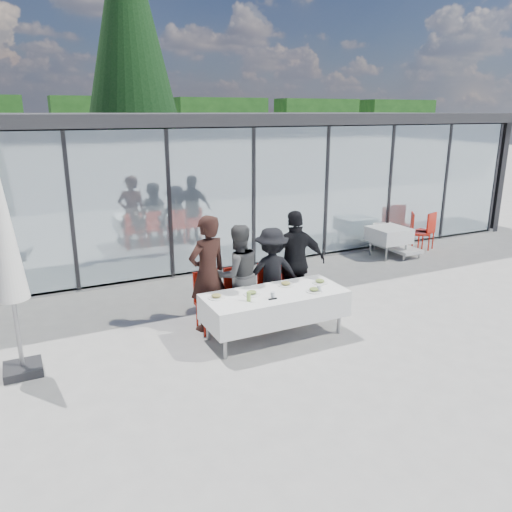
{
  "coord_description": "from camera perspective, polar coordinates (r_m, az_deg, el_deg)",
  "views": [
    {
      "loc": [
        -3.78,
        -6.0,
        3.49
      ],
      "look_at": [
        -0.27,
        1.2,
        1.16
      ],
      "focal_mm": 35.0,
      "sensor_mm": 36.0,
      "label": 1
    }
  ],
  "objects": [
    {
      "name": "plate_b",
      "position": [
        7.76,
        -0.49,
        -4.27
      ],
      "size": [
        0.26,
        0.26,
        0.07
      ],
      "color": "white",
      "rests_on": "dining_table"
    },
    {
      "name": "plate_c",
      "position": [
        8.17,
        3.41,
        -3.21
      ],
      "size": [
        0.26,
        0.26,
        0.07
      ],
      "color": "white",
      "rests_on": "dining_table"
    },
    {
      "name": "plate_a",
      "position": [
        7.65,
        -4.55,
        -4.63
      ],
      "size": [
        0.26,
        0.26,
        0.07
      ],
      "color": "white",
      "rests_on": "dining_table"
    },
    {
      "name": "diner_chair_d",
      "position": [
        8.92,
        4.52,
        -3.17
      ],
      "size": [
        0.44,
        0.44,
        0.97
      ],
      "color": "red",
      "rests_on": "ground"
    },
    {
      "name": "folded_eyeglasses",
      "position": [
        7.58,
        1.92,
        -4.92
      ],
      "size": [
        0.14,
        0.03,
        0.01
      ],
      "primitive_type": "cube",
      "color": "black",
      "rests_on": "dining_table"
    },
    {
      "name": "conifer_tree",
      "position": [
        19.64,
        -14.3,
        23.06
      ],
      "size": [
        4.0,
        4.0,
        10.5
      ],
      "color": "#382316",
      "rests_on": "ground"
    },
    {
      "name": "plate_extra",
      "position": [
        7.94,
        6.65,
        -3.89
      ],
      "size": [
        0.26,
        0.26,
        0.07
      ],
      "color": "white",
      "rests_on": "dining_table"
    },
    {
      "name": "diner_b",
      "position": [
        8.35,
        -2.08,
        -2.17
      ],
      "size": [
        0.86,
        0.86,
        1.72
      ],
      "primitive_type": "imported",
      "rotation": [
        0.0,
        0.0,
        3.11
      ],
      "color": "#4B4B4B",
      "rests_on": "ground"
    },
    {
      "name": "diner_d",
      "position": [
        8.81,
        4.53,
        -0.74
      ],
      "size": [
        1.3,
        1.3,
        1.86
      ],
      "primitive_type": "imported",
      "rotation": [
        0.0,
        0.0,
        2.92
      ],
      "color": "black",
      "rests_on": "ground"
    },
    {
      "name": "diner_a",
      "position": [
        8.12,
        -5.54,
        -1.99
      ],
      "size": [
        0.87,
        0.87,
        1.92
      ],
      "primitive_type": "imported",
      "rotation": [
        0.0,
        0.0,
        3.42
      ],
      "color": "#311A15",
      "rests_on": "ground"
    },
    {
      "name": "spare_chair_b",
      "position": [
        13.78,
        18.95,
        2.96
      ],
      "size": [
        0.56,
        0.56,
        0.97
      ],
      "color": "red",
      "rests_on": "ground"
    },
    {
      "name": "spare_chair_a",
      "position": [
        13.58,
        17.82,
        2.88
      ],
      "size": [
        0.62,
        0.62,
        0.97
      ],
      "color": "red",
      "rests_on": "ground"
    },
    {
      "name": "treeline",
      "position": [
        34.07,
        -23.53,
        12.75
      ],
      "size": [
        62.5,
        2.0,
        4.4
      ],
      "color": "#153C13",
      "rests_on": "ground"
    },
    {
      "name": "ground",
      "position": [
        7.9,
        5.69,
        -10.08
      ],
      "size": [
        90.0,
        90.0,
        0.0
      ],
      "primitive_type": "plane",
      "color": "#9D9A95",
      "rests_on": "ground"
    },
    {
      "name": "dining_table",
      "position": [
        7.93,
        2.15,
        -5.65
      ],
      "size": [
        2.26,
        0.96,
        0.75
      ],
      "color": "white",
      "rests_on": "ground"
    },
    {
      "name": "lounger",
      "position": [
        13.22,
        15.32,
        1.48
      ],
      "size": [
        0.62,
        1.34,
        0.72
      ],
      "color": "silver",
      "rests_on": "ground"
    },
    {
      "name": "diner_c",
      "position": [
        8.63,
        1.78,
        -1.96
      ],
      "size": [
        1.26,
        1.26,
        1.6
      ],
      "primitive_type": "imported",
      "rotation": [
        0.0,
        0.0,
        2.89
      ],
      "color": "black",
      "rests_on": "ground"
    },
    {
      "name": "diner_chair_c",
      "position": [
        8.7,
        1.81,
        -3.63
      ],
      "size": [
        0.44,
        0.44,
        0.97
      ],
      "color": "red",
      "rests_on": "ground"
    },
    {
      "name": "diner_chair_b",
      "position": [
        8.44,
        -2.01,
        -4.27
      ],
      "size": [
        0.44,
        0.44,
        0.97
      ],
      "color": "red",
      "rests_on": "ground"
    },
    {
      "name": "drinking_glasses",
      "position": [
        7.77,
        4.64,
        -4.09
      ],
      "size": [
        0.86,
        0.13,
        0.1
      ],
      "color": "silver",
      "rests_on": "dining_table"
    },
    {
      "name": "spare_table_right",
      "position": [
        12.74,
        14.94,
        2.34
      ],
      "size": [
        0.86,
        0.86,
        0.74
      ],
      "color": "white",
      "rests_on": "ground"
    },
    {
      "name": "juice_bottle",
      "position": [
        7.48,
        -0.84,
        -4.65
      ],
      "size": [
        0.06,
        0.06,
        0.15
      ],
      "primitive_type": "cylinder",
      "color": "#96C150",
      "rests_on": "dining_table"
    },
    {
      "name": "plate_d",
      "position": [
        8.34,
        7.31,
        -2.92
      ],
      "size": [
        0.26,
        0.26,
        0.07
      ],
      "color": "white",
      "rests_on": "dining_table"
    },
    {
      "name": "diner_chair_a",
      "position": [
        8.25,
        -5.42,
        -4.82
      ],
      "size": [
        0.44,
        0.44,
        0.97
      ],
      "color": "red",
      "rests_on": "ground"
    },
    {
      "name": "pavilion",
      "position": [
        15.36,
        -3.79,
        11.17
      ],
      "size": [
        14.8,
        8.8,
        3.44
      ],
      "color": "gray",
      "rests_on": "ground"
    },
    {
      "name": "market_umbrella",
      "position": [
        7.15,
        -26.8,
        1.5
      ],
      "size": [
        0.5,
        0.5,
        3.0
      ],
      "color": "black",
      "rests_on": "ground"
    }
  ]
}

